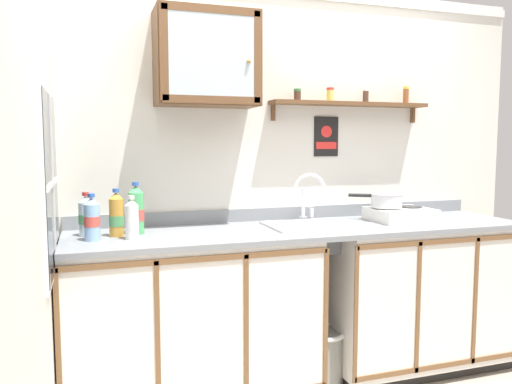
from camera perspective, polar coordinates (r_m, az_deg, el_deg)
back_wall at (r=3.27m, az=3.29°, el=1.71°), size 3.36×0.07×2.41m
side_wall_left at (r=2.09m, az=-23.83°, el=-1.22°), size 0.05×3.48×2.41m
lower_cabinet_run at (r=2.90m, az=-7.37°, el=-14.06°), size 1.36×0.65×0.91m
lower_cabinet_run_right at (r=3.46m, az=17.36°, el=-11.02°), size 1.22×0.65×0.91m
countertop at (r=2.98m, az=5.68°, el=-4.22°), size 2.72×0.67×0.03m
backsplash at (r=3.26m, az=3.49°, el=-2.39°), size 2.72×0.02×0.08m
sink at (r=3.05m, az=6.47°, el=-4.13°), size 0.55×0.43×0.45m
hot_plate_stove at (r=3.32m, az=16.01°, el=-2.44°), size 0.37×0.31×0.09m
saucepan at (r=3.28m, az=14.48°, el=-0.85°), size 0.31×0.23×0.09m
bottle_soda_green_0 at (r=2.80m, az=-13.39°, el=-2.07°), size 0.09×0.09×0.28m
bottle_water_blue_1 at (r=2.67m, az=-18.06°, el=-2.95°), size 0.08×0.08×0.24m
bottle_opaque_white_2 at (r=2.65m, az=-13.86°, el=-3.09°), size 0.07×0.07×0.23m
bottle_juice_amber_3 at (r=2.76m, az=-15.50°, el=-2.57°), size 0.08×0.08×0.25m
bottle_water_clear_4 at (r=2.82m, az=-18.64°, el=-2.62°), size 0.08×0.08×0.23m
wall_cabinet at (r=2.98m, az=-5.58°, el=14.76°), size 0.58×0.30×0.54m
spice_shelf at (r=3.36m, az=10.61°, el=9.86°), size 1.08×0.14×0.23m
warning_sign at (r=3.34m, az=7.93°, el=6.20°), size 0.17×0.01×0.26m
window at (r=2.47m, az=-22.32°, el=0.89°), size 0.03×0.72×0.85m
trash_bin at (r=3.15m, az=7.41°, el=-17.95°), size 0.29×0.29×0.34m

